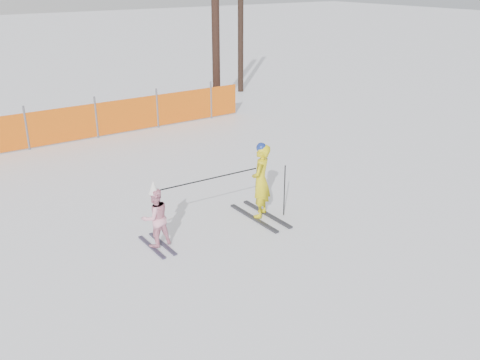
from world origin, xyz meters
The scene contains 6 objects.
ground centered at (0.00, 0.00, 0.00)m, with size 120.00×120.00×0.00m, color white.
adult centered at (0.62, 0.66, 0.78)m, with size 0.65×1.54×1.58m.
child centered at (-1.67, 0.74, 0.59)m, with size 0.55×0.99×1.28m.
ski_poles centered at (0.03, 0.62, 0.89)m, with size 2.62×0.30×1.09m.
safety_fence centered at (-2.61, 7.87, 0.56)m, with size 15.02×0.06×1.25m.
tree_trunks centered at (5.68, 9.60, 3.11)m, with size 2.69×2.26×6.64m.
Camera 1 is at (-5.34, -7.19, 4.68)m, focal length 40.00 mm.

